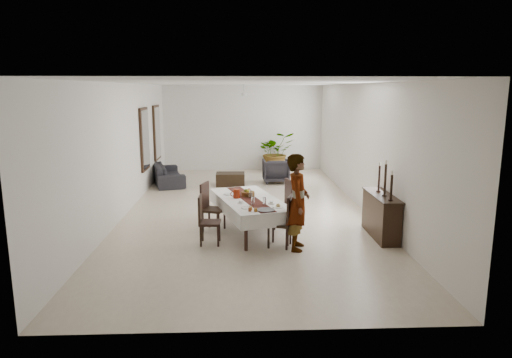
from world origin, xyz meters
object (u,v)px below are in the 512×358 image
(sofa, at_px, (168,174))
(sideboard_body, at_px, (381,216))
(red_pitcher, at_px, (236,194))
(dining_table_top, at_px, (249,200))
(woman, at_px, (298,202))

(sofa, bearing_deg, sideboard_body, -152.04)
(red_pitcher, height_order, sofa, red_pitcher)
(red_pitcher, bearing_deg, sideboard_body, -9.39)
(sofa, bearing_deg, red_pitcher, -171.40)
(dining_table_top, bearing_deg, sideboard_body, -25.34)
(dining_table_top, bearing_deg, red_pitcher, 149.04)
(dining_table_top, relative_size, sofa, 1.07)
(woman, distance_m, sideboard_body, 2.03)
(dining_table_top, height_order, red_pitcher, red_pitcher)
(woman, xyz_separation_m, sofa, (-3.42, 6.40, -0.61))
(woman, height_order, sideboard_body, woman)
(dining_table_top, bearing_deg, sofa, 99.06)
(dining_table_top, bearing_deg, woman, -67.61)
(dining_table_top, relative_size, red_pitcher, 12.00)
(dining_table_top, distance_m, woman, 1.45)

